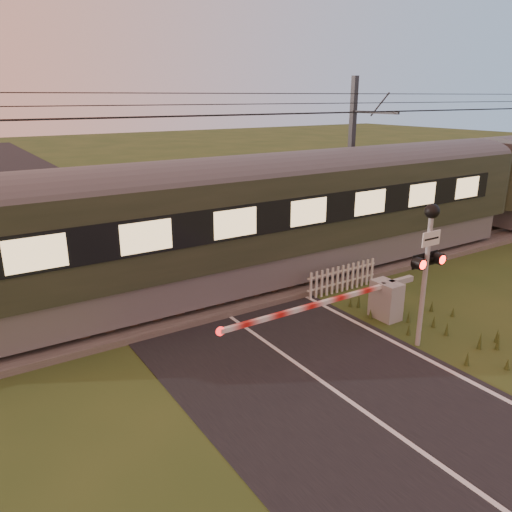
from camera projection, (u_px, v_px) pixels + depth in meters
ground at (347, 400)px, 10.37m from camera, size 160.00×160.00×0.00m
road at (355, 405)px, 10.19m from camera, size 6.00×140.00×0.03m
track_bed at (203, 297)px, 15.54m from camera, size 140.00×3.40×0.39m
overhead_wires at (197, 107)px, 13.81m from camera, size 120.00×0.62×0.62m
train at (481, 185)px, 22.02m from camera, size 42.77×2.95×3.99m
boom_gate at (379, 300)px, 13.88m from camera, size 6.42×0.84×1.12m
crossing_signal at (428, 251)px, 11.89m from camera, size 0.93×0.37×3.65m
picket_fence at (343, 278)px, 16.00m from camera, size 2.83×0.07×0.89m
catenary_mast at (352, 160)px, 20.44m from camera, size 0.21×2.46×6.79m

